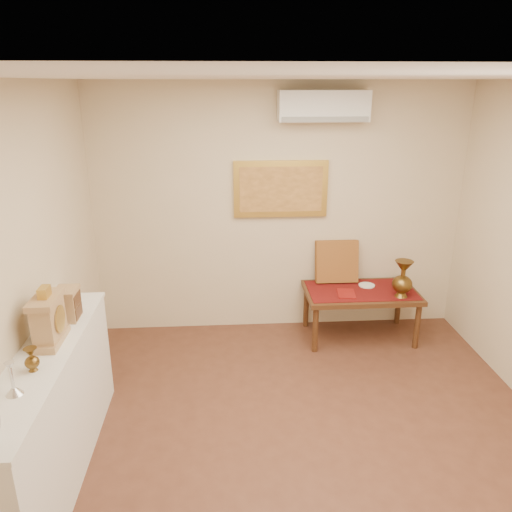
{
  "coord_description": "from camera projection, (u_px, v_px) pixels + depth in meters",
  "views": [
    {
      "loc": [
        -0.62,
        -2.98,
        2.67
      ],
      "look_at": [
        -0.34,
        1.15,
        1.23
      ],
      "focal_mm": 35.0,
      "sensor_mm": 36.0,
      "label": 1
    }
  ],
  "objects": [
    {
      "name": "floor",
      "position": [
        311.0,
        460.0,
        3.73
      ],
      "size": [
        4.5,
        4.5,
        0.0
      ],
      "primitive_type": "plane",
      "color": "brown",
      "rests_on": "ground"
    },
    {
      "name": "ceiling",
      "position": [
        328.0,
        77.0,
        2.84
      ],
      "size": [
        4.5,
        4.5,
        0.0
      ],
      "primitive_type": "plane",
      "rotation": [
        3.14,
        0.0,
        0.0
      ],
      "color": "white",
      "rests_on": "ground"
    },
    {
      "name": "wall_back",
      "position": [
        280.0,
        211.0,
        5.4
      ],
      "size": [
        4.0,
        0.02,
        2.7
      ],
      "primitive_type": "cube",
      "color": "beige",
      "rests_on": "ground"
    },
    {
      "name": "wall_left",
      "position": [
        6.0,
        303.0,
        3.15
      ],
      "size": [
        0.02,
        4.5,
        2.7
      ],
      "primitive_type": "cube",
      "color": "beige",
      "rests_on": "ground"
    },
    {
      "name": "candlestick",
      "position": [
        12.0,
        378.0,
        2.83
      ],
      "size": [
        0.1,
        0.1,
        0.21
      ],
      "primitive_type": null,
      "color": "silver",
      "rests_on": "display_ledge"
    },
    {
      "name": "brass_urn_small",
      "position": [
        31.0,
        356.0,
        3.06
      ],
      "size": [
        0.09,
        0.09,
        0.2
      ],
      "primitive_type": null,
      "color": "brown",
      "rests_on": "display_ledge"
    },
    {
      "name": "table_cloth",
      "position": [
        361.0,
        290.0,
        5.37
      ],
      "size": [
        1.14,
        0.59,
        0.01
      ],
      "primitive_type": "cube",
      "color": "#631110",
      "rests_on": "low_table"
    },
    {
      "name": "brass_urn_tall",
      "position": [
        403.0,
        275.0,
        5.13
      ],
      "size": [
        0.21,
        0.21,
        0.48
      ],
      "primitive_type": null,
      "color": "brown",
      "rests_on": "table_cloth"
    },
    {
      "name": "plate",
      "position": [
        367.0,
        285.0,
        5.47
      ],
      "size": [
        0.18,
        0.18,
        0.01
      ],
      "primitive_type": "cylinder",
      "color": "white",
      "rests_on": "table_cloth"
    },
    {
      "name": "menu",
      "position": [
        346.0,
        294.0,
        5.26
      ],
      "size": [
        0.21,
        0.27,
        0.01
      ],
      "primitive_type": "cube",
      "rotation": [
        0.0,
        0.0,
        -0.13
      ],
      "color": "maroon",
      "rests_on": "table_cloth"
    },
    {
      "name": "cushion",
      "position": [
        337.0,
        261.0,
        5.53
      ],
      "size": [
        0.47,
        0.2,
        0.48
      ],
      "primitive_type": "cube",
      "rotation": [
        -0.21,
        0.0,
        0.0
      ],
      "color": "maroon",
      "rests_on": "table_cloth"
    },
    {
      "name": "display_ledge",
      "position": [
        53.0,
        416.0,
        3.45
      ],
      "size": [
        0.37,
        2.02,
        0.98
      ],
      "color": "white",
      "rests_on": "floor"
    },
    {
      "name": "mantel_clock",
      "position": [
        49.0,
        319.0,
        3.38
      ],
      "size": [
        0.17,
        0.36,
        0.41
      ],
      "color": "tan",
      "rests_on": "display_ledge"
    },
    {
      "name": "wooden_chest",
      "position": [
        68.0,
        304.0,
        3.73
      ],
      "size": [
        0.16,
        0.21,
        0.24
      ],
      "color": "tan",
      "rests_on": "display_ledge"
    },
    {
      "name": "low_table",
      "position": [
        361.0,
        296.0,
        5.39
      ],
      "size": [
        1.2,
        0.7,
        0.55
      ],
      "color": "#4D2B17",
      "rests_on": "floor"
    },
    {
      "name": "painting",
      "position": [
        281.0,
        189.0,
        5.29
      ],
      "size": [
        1.0,
        0.06,
        0.6
      ],
      "color": "gold",
      "rests_on": "wall_back"
    },
    {
      "name": "ac_unit",
      "position": [
        323.0,
        106.0,
        4.94
      ],
      "size": [
        0.9,
        0.25,
        0.3
      ],
      "color": "silver",
      "rests_on": "wall_back"
    }
  ]
}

